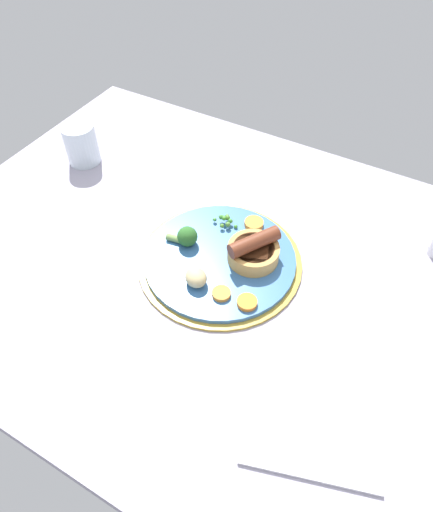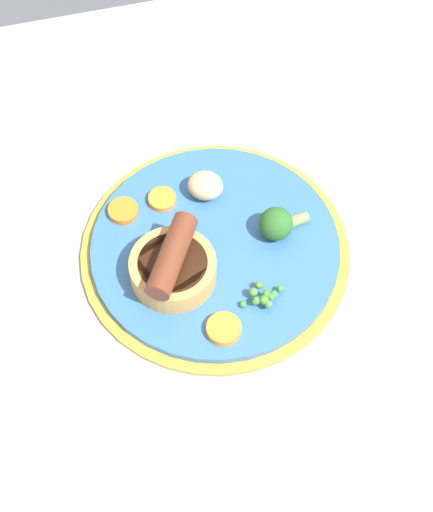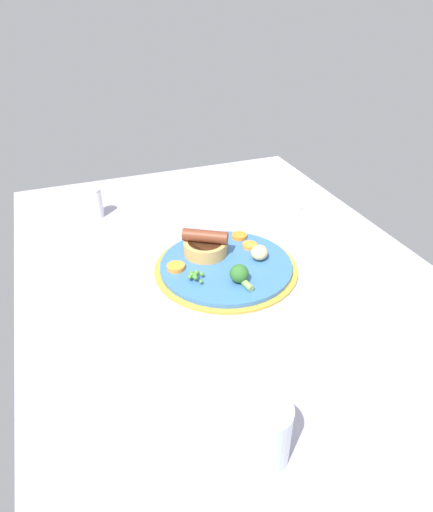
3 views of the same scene
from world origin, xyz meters
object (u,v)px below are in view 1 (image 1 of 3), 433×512
at_px(sausage_pudding, 253,250).
at_px(carrot_slice_0, 247,302).
at_px(dinner_plate, 222,260).
at_px(carrot_slice_5, 254,223).
at_px(broccoli_floret_near, 185,237).
at_px(drinking_glass, 81,144).
at_px(potato_chunk_0, 196,278).
at_px(pea_pile, 226,220).
at_px(fork, 309,473).
at_px(carrot_slice_1, 221,294).

height_order(sausage_pudding, carrot_slice_0, sausage_pudding).
bearing_deg(carrot_slice_0, dinner_plate, 140.43).
bearing_deg(carrot_slice_0, carrot_slice_5, 112.81).
bearing_deg(broccoli_floret_near, carrot_slice_0, -31.07).
bearing_deg(drinking_glass, dinner_plate, -15.22).
bearing_deg(potato_chunk_0, broccoli_floret_near, 132.82).
xyz_separation_m(sausage_pudding, broccoli_floret_near, (-0.12, -0.03, -0.00)).
height_order(dinner_plate, drinking_glass, drinking_glass).
bearing_deg(carrot_slice_5, drinking_glass, 178.30).
distance_m(pea_pile, potato_chunk_0, 0.15).
height_order(fork, drinking_glass, drinking_glass).
height_order(pea_pile, carrot_slice_5, pea_pile).
bearing_deg(drinking_glass, sausage_pudding, -10.84).
distance_m(pea_pile, carrot_slice_5, 0.05).
bearing_deg(drinking_glass, fork, -28.55).
distance_m(sausage_pudding, carrot_slice_1, 0.10).
height_order(broccoli_floret_near, potato_chunk_0, broccoli_floret_near).
height_order(carrot_slice_1, drinking_glass, drinking_glass).
xyz_separation_m(broccoli_floret_near, potato_chunk_0, (0.06, -0.07, -0.00)).
bearing_deg(carrot_slice_1, dinner_plate, 117.53).
bearing_deg(drinking_glass, carrot_slice_1, -22.47).
distance_m(dinner_plate, fork, 0.37).
distance_m(potato_chunk_0, carrot_slice_1, 0.05).
distance_m(pea_pile, broccoli_floret_near, 0.09).
height_order(pea_pile, broccoli_floret_near, broccoli_floret_near).
xyz_separation_m(carrot_slice_5, drinking_glass, (-0.42, 0.01, 0.02)).
relative_size(dinner_plate, sausage_pudding, 3.13).
relative_size(carrot_slice_0, carrot_slice_5, 0.93).
height_order(potato_chunk_0, carrot_slice_1, potato_chunk_0).
distance_m(carrot_slice_0, drinking_glass, 0.52).
bearing_deg(carrot_slice_1, sausage_pudding, 84.51).
distance_m(sausage_pudding, pea_pile, 0.10).
relative_size(pea_pile, fork, 0.27).
xyz_separation_m(sausage_pudding, carrot_slice_0, (0.03, -0.09, -0.02)).
bearing_deg(carrot_slice_0, drinking_glass, 159.91).
height_order(dinner_plate, broccoli_floret_near, broccoli_floret_near).
bearing_deg(drinking_glass, pea_pile, -5.51).
relative_size(broccoli_floret_near, fork, 0.32).
relative_size(potato_chunk_0, carrot_slice_0, 1.20).
xyz_separation_m(broccoli_floret_near, carrot_slice_1, (0.11, -0.07, -0.01)).
bearing_deg(fork, sausage_pudding, 111.04).
height_order(potato_chunk_0, drinking_glass, drinking_glass).
distance_m(pea_pile, carrot_slice_1, 0.16).
relative_size(potato_chunk_0, carrot_slice_1, 1.29).
relative_size(sausage_pudding, drinking_glass, 1.07).
bearing_deg(dinner_plate, potato_chunk_0, -98.11).
bearing_deg(pea_pile, broccoli_floret_near, -115.65).
xyz_separation_m(dinner_plate, broccoli_floret_near, (-0.07, -0.01, 0.03)).
xyz_separation_m(broccoli_floret_near, fork, (0.34, -0.25, -0.03)).
bearing_deg(broccoli_floret_near, drinking_glass, 151.99).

